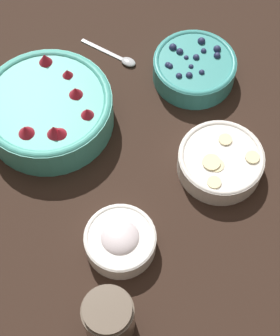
# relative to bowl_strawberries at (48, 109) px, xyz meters

# --- Properties ---
(ground_plane) EXTENTS (4.00, 4.00, 0.00)m
(ground_plane) POSITION_rel_bowl_strawberries_xyz_m (0.13, 0.14, -0.04)
(ground_plane) COLOR black
(bowl_strawberries) EXTENTS (0.25, 0.25, 0.09)m
(bowl_strawberries) POSITION_rel_bowl_strawberries_xyz_m (0.00, 0.00, 0.00)
(bowl_strawberries) COLOR #47AD9E
(bowl_strawberries) RESTS_ON ground_plane
(bowl_blueberries) EXTENTS (0.17, 0.17, 0.06)m
(bowl_blueberries) POSITION_rel_bowl_strawberries_xyz_m (-0.14, 0.27, -0.01)
(bowl_blueberries) COLOR teal
(bowl_blueberries) RESTS_ON ground_plane
(bowl_bananas) EXTENTS (0.16, 0.16, 0.05)m
(bowl_bananas) POSITION_rel_bowl_strawberries_xyz_m (0.08, 0.33, -0.02)
(bowl_bananas) COLOR white
(bowl_bananas) RESTS_ON ground_plane
(bowl_cream) EXTENTS (0.12, 0.12, 0.05)m
(bowl_cream) POSITION_rel_bowl_strawberries_xyz_m (0.25, 0.16, -0.02)
(bowl_cream) COLOR white
(bowl_cream) RESTS_ON ground_plane
(jar_chocolate) EXTENTS (0.08, 0.08, 0.10)m
(jar_chocolate) POSITION_rel_bowl_strawberries_xyz_m (0.39, 0.16, 0.00)
(jar_chocolate) COLOR brown
(jar_chocolate) RESTS_ON ground_plane
(spoon) EXTENTS (0.07, 0.13, 0.01)m
(spoon) POSITION_rel_bowl_strawberries_xyz_m (-0.17, 0.12, -0.04)
(spoon) COLOR #B2B2B7
(spoon) RESTS_ON ground_plane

